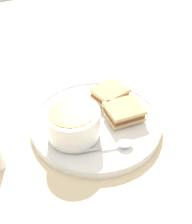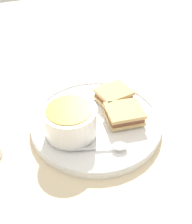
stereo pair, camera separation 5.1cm
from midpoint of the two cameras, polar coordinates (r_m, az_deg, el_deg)
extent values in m
plane|color=beige|center=(0.53, 2.73, -3.09)|extent=(2.40, 2.40, 0.00)
cylinder|color=white|center=(0.53, 2.76, -2.51)|extent=(0.31, 0.31, 0.01)
torus|color=white|center=(0.52, 2.79, -1.80)|extent=(0.31, 0.31, 0.01)
cylinder|color=white|center=(0.48, -3.44, -4.78)|extent=(0.06, 0.06, 0.01)
cylinder|color=white|center=(0.47, -3.57, -2.37)|extent=(0.11, 0.11, 0.06)
cylinder|color=gold|center=(0.45, -3.73, 0.44)|extent=(0.10, 0.10, 0.01)
cube|color=silver|center=(0.45, 2.10, -9.67)|extent=(0.09, 0.04, 0.00)
ellipsoid|color=silver|center=(0.46, 9.64, -8.91)|extent=(0.04, 0.04, 0.01)
cube|color=tan|center=(0.52, 10.08, -1.48)|extent=(0.10, 0.09, 0.01)
cube|color=brown|center=(0.51, 10.21, -0.61)|extent=(0.09, 0.08, 0.01)
cube|color=tan|center=(0.51, 10.35, 0.28)|extent=(0.10, 0.09, 0.01)
cube|color=tan|center=(0.57, 7.12, 3.51)|extent=(0.09, 0.08, 0.01)
cube|color=brown|center=(0.57, 7.20, 4.35)|extent=(0.08, 0.07, 0.01)
cube|color=tan|center=(0.56, 7.29, 5.22)|extent=(0.09, 0.08, 0.01)
cube|color=white|center=(0.82, -8.20, 13.82)|extent=(0.30, 0.35, 0.00)
camera|label=1|loc=(0.03, -87.13, 2.49)|focal=35.00mm
camera|label=2|loc=(0.03, 92.87, -2.49)|focal=35.00mm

